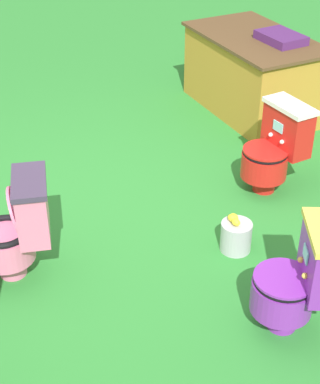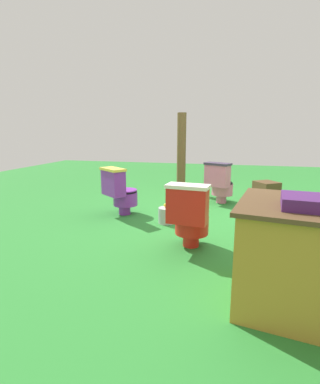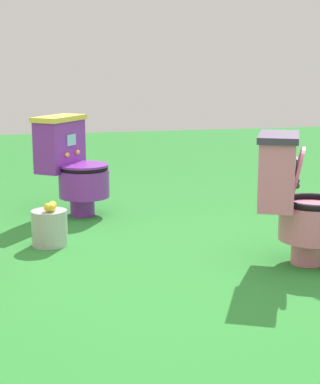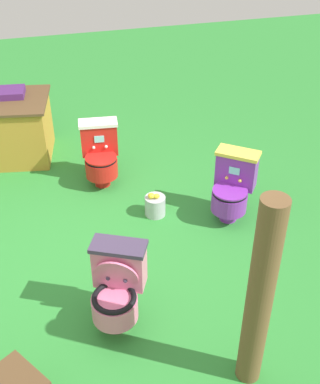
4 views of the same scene
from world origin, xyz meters
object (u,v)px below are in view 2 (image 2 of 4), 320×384
Objects in this scene: toilet_pink at (220,183)px; small_crate at (266,190)px; wooden_post at (181,153)px; toilet_red at (190,216)px; lemon_bucket at (166,215)px; toilet_purple at (120,191)px.

toilet_pink is 1.82× the size of small_crate.
wooden_post is 1.79m from small_crate.
toilet_pink is at bearing 90.64° from toilet_red.
small_crate reaches higher than lemon_bucket.
toilet_pink is 2.63× the size of lemon_bucket.
small_crate is at bearing 75.04° from toilet_purple.
toilet_red is at bearing 68.69° from small_crate.
toilet_purple reaches higher than lemon_bucket.
toilet_purple is 1.82× the size of small_crate.
lemon_bucket is (0.66, 1.32, -0.26)m from toilet_pink.
toilet_red is 0.94m from lemon_bucket.
lemon_bucket is (1.50, 1.94, -0.04)m from small_crate.
lemon_bucket is at bearing 125.59° from toilet_red.
toilet_purple and toilet_red have the same top height.
wooden_post is 5.83× the size of lemon_bucket.
wooden_post is 2.20m from lemon_bucket.
small_crate is (-2.27, -1.71, -0.21)m from toilet_purple.
wooden_post is (0.82, -0.77, 0.43)m from toilet_pink.
toilet_purple is 1.00× the size of toilet_pink.
toilet_pink is (-0.22, -2.11, 0.00)m from toilet_red.
toilet_red is (-1.21, 1.01, 0.00)m from toilet_purple.
small_crate is at bearing 75.32° from toilet_red.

